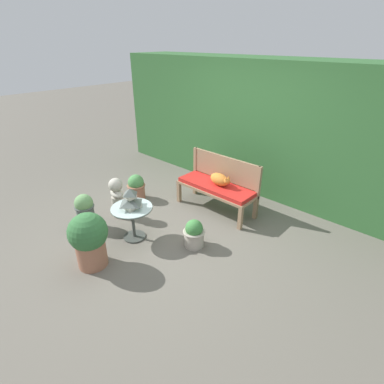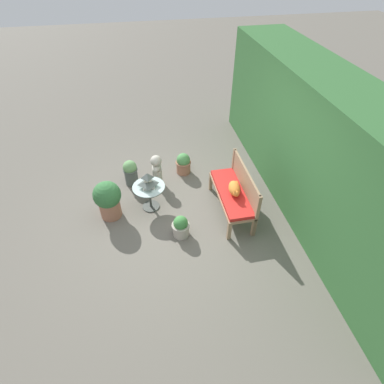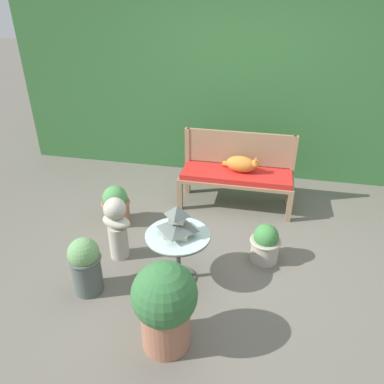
{
  "view_description": "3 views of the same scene",
  "coord_description": "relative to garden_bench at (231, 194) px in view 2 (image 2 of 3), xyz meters",
  "views": [
    {
      "loc": [
        2.73,
        -2.49,
        2.59
      ],
      "look_at": [
        0.03,
        0.46,
        0.53
      ],
      "focal_mm": 28.0,
      "sensor_mm": 36.0,
      "label": 1
    },
    {
      "loc": [
        3.77,
        -0.42,
        3.96
      ],
      "look_at": [
        -0.18,
        0.35,
        0.36
      ],
      "focal_mm": 28.0,
      "sensor_mm": 36.0,
      "label": 2
    },
    {
      "loc": [
        0.37,
        -3.01,
        2.43
      ],
      "look_at": [
        -0.36,
        0.41,
        0.48
      ],
      "focal_mm": 35.0,
      "sensor_mm": 36.0,
      "label": 3
    }
  ],
  "objects": [
    {
      "name": "ground",
      "position": [
        -0.05,
        -1.01,
        -0.4
      ],
      "size": [
        30.0,
        30.0,
        0.0
      ],
      "primitive_type": "plane",
      "color": "#666056"
    },
    {
      "name": "foliage_hedge_back",
      "position": [
        -0.05,
        1.48,
        0.76
      ],
      "size": [
        6.4,
        1.08,
        2.31
      ],
      "primitive_type": "cube",
      "color": "#336633",
      "rests_on": "ground"
    },
    {
      "name": "garden_bench",
      "position": [
        0.0,
        0.0,
        0.0
      ],
      "size": [
        1.35,
        0.48,
        0.47
      ],
      "color": "#937556",
      "rests_on": "ground"
    },
    {
      "name": "bench_backrest",
      "position": [
        0.0,
        0.22,
        0.24
      ],
      "size": [
        1.35,
        0.06,
        0.89
      ],
      "color": "#937556",
      "rests_on": "ground"
    },
    {
      "name": "cat",
      "position": [
        0.05,
        0.03,
        0.17
      ],
      "size": [
        0.45,
        0.26,
        0.21
      ],
      "rotation": [
        0.0,
        0.0,
        -0.12
      ],
      "color": "orange",
      "rests_on": "garden_bench"
    },
    {
      "name": "patio_table",
      "position": [
        -0.37,
        -1.42,
        -0.0
      ],
      "size": [
        0.58,
        0.58,
        0.5
      ],
      "color": "#424742",
      "rests_on": "ground"
    },
    {
      "name": "pagoda_birdhouse",
      "position": [
        -0.37,
        -1.42,
        0.23
      ],
      "size": [
        0.28,
        0.28,
        0.29
      ],
      "color": "beige",
      "rests_on": "patio_table"
    },
    {
      "name": "garden_bust",
      "position": [
        -1.03,
        -1.22,
        -0.03
      ],
      "size": [
        0.34,
        0.25,
        0.67
      ],
      "rotation": [
        0.0,
        0.0,
        -0.27
      ],
      "color": "#B7B2A3",
      "rests_on": "ground"
    },
    {
      "name": "potted_plant_table_near",
      "position": [
        -1.12,
        -1.74,
        -0.1
      ],
      "size": [
        0.29,
        0.29,
        0.55
      ],
      "color": "#4C5651",
      "rests_on": "ground"
    },
    {
      "name": "potted_plant_hedge_corner",
      "position": [
        0.4,
        -0.98,
        -0.2
      ],
      "size": [
        0.31,
        0.31,
        0.41
      ],
      "color": "#ADA393",
      "rests_on": "ground"
    },
    {
      "name": "potted_plant_bench_right",
      "position": [
        -1.29,
        -0.65,
        -0.17
      ],
      "size": [
        0.33,
        0.33,
        0.46
      ],
      "color": "#9E664C",
      "rests_on": "ground"
    },
    {
      "name": "potted_plant_path_edge",
      "position": [
        -0.28,
        -2.15,
        0.01
      ],
      "size": [
        0.48,
        0.48,
        0.74
      ],
      "color": "#9E664C",
      "rests_on": "ground"
    }
  ]
}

